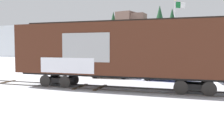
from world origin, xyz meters
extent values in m
plane|color=silver|center=(0.00, 0.00, 0.00)|extent=(260.00, 260.00, 0.00)
cube|color=#4C4742|center=(1.12, -0.72, 0.04)|extent=(59.87, 4.22, 0.08)
cube|color=#4C4742|center=(1.02, 0.72, 0.04)|extent=(59.87, 4.22, 0.08)
cube|color=#423323|center=(-2.20, -0.22, 0.04)|extent=(0.41, 2.51, 0.07)
cube|color=#423323|center=(-0.54, -0.11, 0.04)|extent=(0.41, 2.51, 0.07)
cube|color=#423323|center=(-9.34, -0.72, 0.04)|extent=(0.41, 2.51, 0.07)
cube|color=#472316|center=(1.07, 0.00, 2.96)|extent=(16.30, 4.02, 3.66)
cube|color=#2D2823|center=(1.07, 0.00, 4.91)|extent=(15.33, 1.45, 0.24)
cube|color=#999999|center=(-0.99, -1.62, 3.05)|extent=(3.55, 0.27, 2.01)
cube|color=silver|center=(-2.45, -1.72, 1.77)|extent=(4.23, 0.32, 1.10)
cube|color=black|center=(1.07, 0.00, 1.03)|extent=(15.89, 2.69, 0.20)
cube|color=black|center=(-3.97, -0.35, 0.51)|extent=(2.19, 1.45, 0.36)
cylinder|color=black|center=(-4.77, -1.12, 0.46)|extent=(0.93, 0.18, 0.92)
cylinder|color=black|center=(-4.87, 0.31, 0.46)|extent=(0.93, 0.18, 0.92)
cylinder|color=black|center=(-3.08, -1.01, 0.46)|extent=(0.93, 0.18, 0.92)
cylinder|color=black|center=(-3.17, 0.43, 0.46)|extent=(0.93, 0.18, 0.92)
cube|color=black|center=(6.11, 0.35, 0.51)|extent=(2.19, 1.45, 0.36)
cylinder|color=black|center=(5.31, -0.43, 0.46)|extent=(0.93, 0.18, 0.92)
cylinder|color=black|center=(5.21, 1.01, 0.46)|extent=(0.93, 0.18, 0.92)
cylinder|color=black|center=(7.01, -0.31, 0.46)|extent=(0.93, 0.18, 0.92)
cylinder|color=black|center=(6.91, 1.12, 0.46)|extent=(0.93, 0.18, 0.92)
cylinder|color=silver|center=(3.49, 11.41, 4.14)|extent=(0.12, 0.12, 8.28)
sphere|color=#D8CC66|center=(3.49, 11.41, 8.36)|extent=(0.18, 0.18, 0.18)
cube|color=#14662D|center=(4.01, 11.85, 7.83)|extent=(0.97, 0.83, 0.69)
cube|color=white|center=(4.24, 12.05, 7.83)|extent=(0.50, 0.43, 0.69)
cube|color=silver|center=(0.00, 57.86, 5.01)|extent=(121.44, 31.91, 10.02)
cube|color=brown|center=(-12.00, 48.29, 11.23)|extent=(6.41, 4.33, 2.42)
cube|color=brown|center=(-14.50, 48.29, 11.53)|extent=(5.31, 5.28, 3.03)
cone|color=#193D23|center=(-4.89, 48.07, 12.17)|extent=(2.16, 2.16, 4.31)
cone|color=#193D23|center=(-1.98, 50.95, 11.91)|extent=(1.89, 1.89, 3.78)
cone|color=#193D23|center=(-19.16, 50.40, 11.85)|extent=(1.83, 1.83, 3.67)
cube|color=#9E8966|center=(-2.01, 5.79, 0.64)|extent=(4.47, 2.51, 0.65)
cube|color=#2D333D|center=(-2.17, 5.76, 1.29)|extent=(2.41, 2.01, 0.64)
cylinder|color=black|center=(-0.72, 6.89, 0.32)|extent=(0.67, 0.31, 0.64)
cylinder|color=black|center=(-0.45, 5.11, 0.32)|extent=(0.67, 0.31, 0.64)
cylinder|color=black|center=(-3.57, 6.46, 0.32)|extent=(0.67, 0.31, 0.64)
cylinder|color=black|center=(-3.30, 4.68, 0.32)|extent=(0.67, 0.31, 0.64)
cube|color=navy|center=(3.44, 5.74, 0.62)|extent=(4.62, 2.16, 0.60)
cube|color=#2D333D|center=(3.17, 5.75, 1.26)|extent=(2.43, 1.84, 0.67)
cylinder|color=black|center=(5.03, 6.55, 0.32)|extent=(0.65, 0.26, 0.64)
cylinder|color=black|center=(4.92, 4.75, 0.32)|extent=(0.65, 0.26, 0.64)
cylinder|color=black|center=(1.96, 6.73, 0.32)|extent=(0.65, 0.26, 0.64)
cylinder|color=black|center=(1.85, 4.93, 0.32)|extent=(0.65, 0.26, 0.64)
cylinder|color=black|center=(8.16, 6.64, 0.32)|extent=(0.67, 0.32, 0.64)
camera|label=1|loc=(6.73, -16.08, 3.06)|focal=37.79mm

